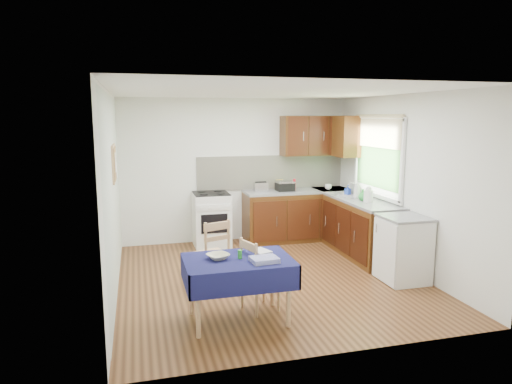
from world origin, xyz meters
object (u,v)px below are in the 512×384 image
object	(u,v)px
chair_far	(213,252)
dish_rack	(355,195)
chair_near	(257,273)
sandwich_press	(285,186)
kettle	(368,195)
toaster	(261,187)
dining_table	(238,268)

from	to	relation	value
chair_far	dish_rack	distance (m)	2.80
chair_near	sandwich_press	size ratio (longest dim) A/B	2.82
dish_rack	kettle	size ratio (longest dim) A/B	1.95
chair_near	kettle	size ratio (longest dim) A/B	3.48
chair_far	toaster	distance (m)	2.34
sandwich_press	dish_rack	bearing A→B (deg)	-38.94
chair_near	dining_table	bearing A→B (deg)	107.49
dish_rack	kettle	bearing A→B (deg)	-97.19
dining_table	kettle	distance (m)	2.92
chair_near	dish_rack	size ratio (longest dim) A/B	1.79
chair_near	sandwich_press	distance (m)	3.07
chair_far	toaster	world-z (taller)	toaster
dining_table	chair_far	xyz separation A→B (m)	(-0.11, 1.01, -0.10)
dining_table	toaster	size ratio (longest dim) A/B	4.90
dish_rack	dining_table	bearing A→B (deg)	-142.35
toaster	sandwich_press	distance (m)	0.44
chair_near	sandwich_press	xyz separation A→B (m)	(1.24, 2.75, 0.54)
chair_far	chair_near	distance (m)	0.89
toaster	dish_rack	distance (m)	1.61
dish_rack	kettle	xyz separation A→B (m)	(-0.03, -0.50, 0.08)
chair_near	dish_rack	distance (m)	2.93
sandwich_press	chair_near	bearing A→B (deg)	-111.07
dish_rack	chair_far	bearing A→B (deg)	-159.81
chair_far	toaster	size ratio (longest dim) A/B	3.90
chair_far	sandwich_press	distance (m)	2.57
toaster	sandwich_press	world-z (taller)	toaster
sandwich_press	kettle	distance (m)	1.61
dining_table	toaster	distance (m)	3.17
chair_near	kettle	world-z (taller)	kettle
dining_table	chair_near	xyz separation A→B (m)	(0.26, 0.19, -0.14)
dish_rack	chair_near	bearing A→B (deg)	-141.82
dining_table	chair_far	distance (m)	1.02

